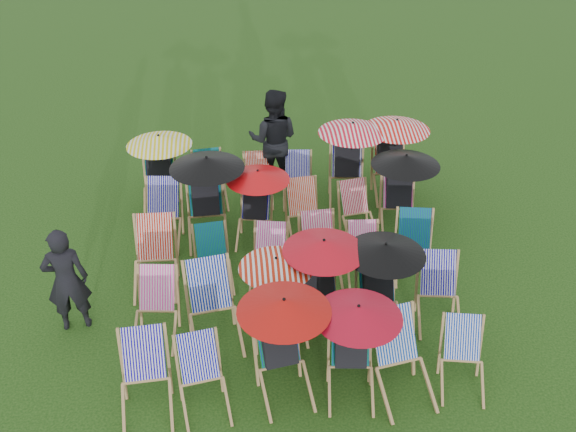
{
  "coord_description": "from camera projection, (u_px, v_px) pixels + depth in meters",
  "views": [
    {
      "loc": [
        -0.74,
        -7.65,
        6.09
      ],
      "look_at": [
        -0.0,
        0.4,
        0.9
      ],
      "focal_mm": 40.0,
      "sensor_mm": 36.0,
      "label": 1
    }
  ],
  "objects": [
    {
      "name": "deckchair_28",
      "position": [
        349.0,
        161.0,
        11.4
      ],
      "size": [
        1.21,
        1.28,
        1.44
      ],
      "rotation": [
        0.0,
        0.0,
        -0.12
      ],
      "color": "#A7814E",
      "rests_on": "ground"
    },
    {
      "name": "deckchair_17",
      "position": [
        415.0,
        248.0,
        9.67
      ],
      "size": [
        0.74,
        0.93,
        0.92
      ],
      "rotation": [
        0.0,
        0.0,
        -0.17
      ],
      "color": "#A7814E",
      "rests_on": "ground"
    },
    {
      "name": "deckchair_16",
      "position": [
        364.0,
        256.0,
        9.59
      ],
      "size": [
        0.57,
        0.77,
        0.82
      ],
      "rotation": [
        0.0,
        0.0,
        -0.04
      ],
      "color": "#A7814E",
      "rests_on": "ground"
    },
    {
      "name": "deckchair_6",
      "position": [
        155.0,
        309.0,
        8.51
      ],
      "size": [
        0.68,
        0.88,
        0.9
      ],
      "rotation": [
        0.0,
        0.0,
        -0.11
      ],
      "color": "#A7814E",
      "rests_on": "ground"
    },
    {
      "name": "deckchair_22",
      "position": [
        358.0,
        211.0,
        10.62
      ],
      "size": [
        0.68,
        0.85,
        0.83
      ],
      "rotation": [
        0.0,
        0.0,
        0.19
      ],
      "color": "#A7814E",
      "rests_on": "ground"
    },
    {
      "name": "person_rear",
      "position": [
        274.0,
        140.0,
        11.64
      ],
      "size": [
        1.07,
        0.92,
        1.92
      ],
      "primitive_type": "imported",
      "rotation": [
        0.0,
        0.0,
        2.92
      ],
      "color": "black",
      "rests_on": "ground"
    },
    {
      "name": "deckchair_26",
      "position": [
        258.0,
        180.0,
        11.5
      ],
      "size": [
        0.55,
        0.76,
        0.82
      ],
      "rotation": [
        0.0,
        0.0,
        -0.0
      ],
      "color": "#A7814E",
      "rests_on": "ground"
    },
    {
      "name": "ground",
      "position": [
        290.0,
        280.0,
        9.76
      ],
      "size": [
        100.0,
        100.0,
        0.0
      ],
      "primitive_type": "plane",
      "color": "black",
      "rests_on": "ground"
    },
    {
      "name": "deckchair_25",
      "position": [
        210.0,
        180.0,
        11.44
      ],
      "size": [
        0.68,
        0.88,
        0.89
      ],
      "rotation": [
        0.0,
        0.0,
        0.13
      ],
      "color": "#A7814E",
      "rests_on": "ground"
    },
    {
      "name": "deckchair_12",
      "position": [
        154.0,
        258.0,
        9.39
      ],
      "size": [
        0.67,
        0.93,
        1.0
      ],
      "rotation": [
        0.0,
        0.0,
        -0.01
      ],
      "color": "#A7814E",
      "rests_on": "ground"
    },
    {
      "name": "person_left",
      "position": [
        66.0,
        280.0,
        8.48
      ],
      "size": [
        0.64,
        0.48,
        1.58
      ],
      "primitive_type": "imported",
      "rotation": [
        0.0,
        0.0,
        3.32
      ],
      "color": "black",
      "rests_on": "ground"
    },
    {
      "name": "deckchair_23",
      "position": [
        401.0,
        192.0,
        10.58
      ],
      "size": [
        1.12,
        1.18,
        1.33
      ],
      "rotation": [
        0.0,
        0.0,
        -0.1
      ],
      "color": "#A7814E",
      "rests_on": "ground"
    },
    {
      "name": "deckchair_21",
      "position": [
        305.0,
        213.0,
        10.52
      ],
      "size": [
        0.68,
        0.89,
        0.9
      ],
      "rotation": [
        0.0,
        0.0,
        0.1
      ],
      "color": "#A7814E",
      "rests_on": "ground"
    },
    {
      "name": "deckchair_29",
      "position": [
        392.0,
        157.0,
        11.55
      ],
      "size": [
        1.2,
        1.24,
        1.42
      ],
      "rotation": [
        0.0,
        0.0,
        -0.02
      ],
      "color": "#A7814E",
      "rests_on": "ground"
    },
    {
      "name": "deckchair_20",
      "position": [
        255.0,
        205.0,
        10.37
      ],
      "size": [
        1.03,
        1.1,
        1.22
      ],
      "rotation": [
        0.0,
        0.0,
        -0.2
      ],
      "color": "#A7814E",
      "rests_on": "ground"
    },
    {
      "name": "deckchair_13",
      "position": [
        213.0,
        259.0,
        9.49
      ],
      "size": [
        0.64,
        0.83,
        0.84
      ],
      "rotation": [
        0.0,
        0.0,
        0.12
      ],
      "color": "#A7814E",
      "rests_on": "ground"
    },
    {
      "name": "deckchair_11",
      "position": [
        440.0,
        294.0,
        8.75
      ],
      "size": [
        0.71,
        0.92,
        0.92
      ],
      "rotation": [
        0.0,
        0.0,
        -0.13
      ],
      "color": "#A7814E",
      "rests_on": "ground"
    },
    {
      "name": "deckchair_0",
      "position": [
        145.0,
        380.0,
        7.44
      ],
      "size": [
        0.67,
        0.9,
        0.93
      ],
      "rotation": [
        0.0,
        0.0,
        0.07
      ],
      "color": "#A7814E",
      "rests_on": "ground"
    },
    {
      "name": "deckchair_7",
      "position": [
        213.0,
        309.0,
        8.42
      ],
      "size": [
        0.84,
        1.05,
        1.03
      ],
      "rotation": [
        0.0,
        0.0,
        0.18
      ],
      "color": "#A7814E",
      "rests_on": "ground"
    },
    {
      "name": "deckchair_3",
      "position": [
        353.0,
        349.0,
        7.6
      ],
      "size": [
        1.05,
        1.1,
        1.24
      ],
      "rotation": [
        0.0,
        0.0,
        -0.1
      ],
      "color": "#A7814E",
      "rests_on": "ground"
    },
    {
      "name": "deckchair_5",
      "position": [
        463.0,
        360.0,
        7.78
      ],
      "size": [
        0.67,
        0.85,
        0.83
      ],
      "rotation": [
        0.0,
        0.0,
        -0.18
      ],
      "color": "#A7814E",
      "rests_on": "ground"
    },
    {
      "name": "deckchair_18",
      "position": [
        161.0,
        215.0,
        10.38
      ],
      "size": [
        0.73,
        0.96,
        0.98
      ],
      "rotation": [
        0.0,
        0.0,
        -0.1
      ],
      "color": "#A7814E",
      "rests_on": "ground"
    },
    {
      "name": "deckchair_8",
      "position": [
        274.0,
        296.0,
        8.48
      ],
      "size": [
        0.99,
        1.02,
        1.17
      ],
      "rotation": [
        0.0,
        0.0,
        -0.01
      ],
      "color": "#A7814E",
      "rests_on": "ground"
    },
    {
      "name": "deckchair_2",
      "position": [
        283.0,
        346.0,
        7.58
      ],
      "size": [
        1.11,
        1.21,
        1.32
      ],
      "rotation": [
        0.0,
        0.0,
        0.2
      ],
      "color": "#A7814E",
      "rests_on": "ground"
    },
    {
      "name": "deckchair_27",
      "position": [
        298.0,
        180.0,
        11.49
      ],
      "size": [
        0.62,
        0.82,
        0.84
      ],
      "rotation": [
        0.0,
        0.0,
        -0.08
      ],
      "color": "#A7814E",
      "rests_on": "ground"
    },
    {
      "name": "deckchair_9",
      "position": [
        321.0,
        283.0,
        8.6
      ],
      "size": [
        1.1,
        1.18,
        1.31
      ],
      "rotation": [
        0.0,
        0.0,
        0.11
      ],
      "color": "#A7814E",
      "rests_on": "ground"
    },
    {
      "name": "deckchair_10",
      "position": [
        381.0,
        285.0,
        8.58
      ],
      "size": [
        1.08,
        1.12,
        1.28
      ],
      "rotation": [
        0.0,
        0.0,
        -0.01
      ],
      "color": "#A7814E",
      "rests_on": "ground"
    },
    {
      "name": "deckchair_19",
      "position": [
        206.0,
        198.0,
        10.33
      ],
      "size": [
        1.2,
        1.26,
        1.43
      ],
      "rotation": [
        0.0,
        0.0,
        0.05
      ],
      "color": "#A7814E",
      "rests_on": "ground"
    },
    {
      "name": "deckchair_24",
      "position": [
        159.0,
        171.0,
        11.18
      ],
      "size": [
        1.13,
        1.17,
        1.34
      ],
      "rotation": [
        0.0,
        0.0,
        0.02
      ],
      "color": "#A7814E",
      "rests_on": "ground"
    },
    {
      "name": "deckchair_4",
      "position": [
        403.0,
        362.0,
        7.64
      ],
      "size": [
        0.83,
        1.03,
        1.0
      ],
      "rotation": [
        0.0,
        0.0,
        0.2
      ],
      "color": "#A7814E",
      "rests_on": "ground"
    },
    {
      "name": "deckchair_15",
      "position": [
        320.0,
        250.0,
        9.64
      ],
      "size": [
        0.66,
        0.88,
        0.91
      ],
      "rotation": [
        0.0,
        0.0,
        0.06
      ],
      "color": "#A7814E",
      "rests_on": "ground"
    },
    {
      "name": "deckchair_1",
      "position": [
        202.0,
        381.0,
        7.48
      ],
      "size": [
        0.7,
        0.88,
        0.86
      ],
      "rotation": [
        0.0,
        0.0,
        0.19
      ],
      "color": "#A7814E",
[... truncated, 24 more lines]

